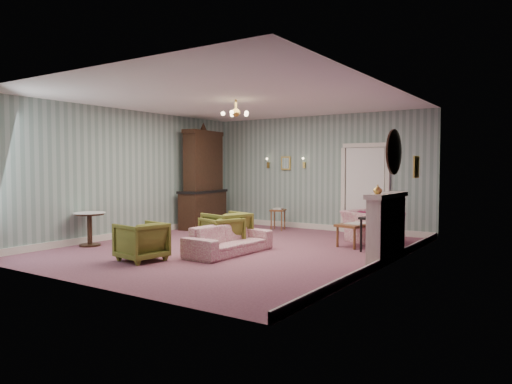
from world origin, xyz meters
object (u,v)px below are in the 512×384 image
Objects in this scene: side_table_black at (375,235)px; wingback_chair at (372,221)px; olive_chair_b at (222,231)px; coffee_table at (357,235)px; olive_chair_c at (227,228)px; olive_chair_a at (141,239)px; pedestal_table at (90,229)px; sofa_chintz at (229,234)px; fireplace at (386,227)px; dresser at (203,176)px.

wingback_chair is at bearing 112.83° from side_table_black.
olive_chair_b is at bearing -153.52° from side_table_black.
olive_chair_b is at bearing -138.30° from coffee_table.
wingback_chair is (2.20, 2.14, 0.06)m from olive_chair_c.
olive_chair_a is 1.72m from olive_chair_b.
side_table_black is (2.65, 1.07, -0.06)m from olive_chair_c.
sofa_chintz is at bearing 16.85° from pedestal_table.
olive_chair_a is 0.93× the size of olive_chair_c.
side_table_black is at bearing -51.78° from sofa_chintz.
sofa_chintz is 2.02× the size of coffee_table.
wingback_chair reaches higher than coffee_table.
fireplace is 2.03× the size of pedestal_table.
sofa_chintz is at bearing -160.62° from fireplace.
sofa_chintz is at bearing -50.80° from dresser.
coffee_table is (-0.10, -0.55, -0.22)m from wingback_chair.
olive_chair_b is 0.38× the size of sofa_chintz.
pedestal_table is (-4.61, -3.55, -0.11)m from wingback_chair.
olive_chair_a is at bearing -13.57° from pedestal_table.
olive_chair_a is at bearing 4.05° from olive_chair_c.
olive_chair_a is 0.70× the size of wingback_chair.
sofa_chintz is 2.66× the size of pedestal_table.
sofa_chintz is 2.80m from fireplace.
dresser is 3.92× the size of pedestal_table.
wingback_chair reaches higher than olive_chair_a.
fireplace reaches higher than olive_chair_a.
dresser is at bearing -144.75° from olive_chair_a.
sofa_chintz is 1.31× the size of fireplace.
pedestal_table is at bearing -44.31° from olive_chair_c.
pedestal_table is (-4.50, -3.00, 0.11)m from coffee_table.
wingback_chair is at bearing -7.77° from dresser.
side_table_black is 5.63m from pedestal_table.
sofa_chintz is at bearing -127.43° from coffee_table.
pedestal_table is (-2.46, -1.18, -0.00)m from olive_chair_b.
fireplace is (2.64, 0.93, 0.22)m from sofa_chintz.
olive_chair_a is 0.27× the size of dresser.
sofa_chintz is 0.68× the size of dresser.
olive_chair_b is 0.77× the size of coffee_table.
side_table_black is at bearing 142.96° from olive_chair_a.
olive_chair_a is 4.63m from dresser.
fireplace is (3.05, 0.62, 0.23)m from olive_chair_b.
dresser is 4.67m from coffee_table.
olive_chair_c is at bearing -148.52° from olive_chair_b.
side_table_black is at bearing -19.80° from dresser.
coffee_table is 0.77m from side_table_black.
dresser is at bearing 162.34° from fireplace.
wingback_chair is at bearing -30.91° from sofa_chintz.
wingback_chair is at bearing 117.25° from fireplace.
olive_chair_b is 3.56m from dresser.
sofa_chintz reaches higher than pedestal_table.
fireplace reaches higher than pedestal_table.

